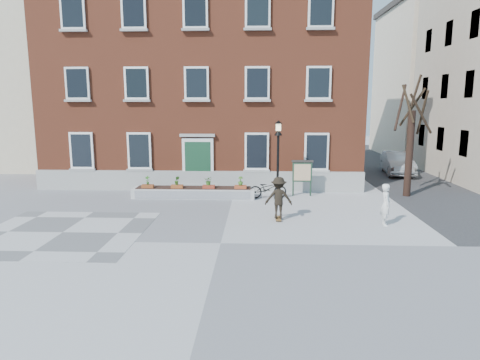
{
  "coord_description": "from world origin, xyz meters",
  "views": [
    {
      "loc": [
        1.25,
        -14.05,
        4.74
      ],
      "look_at": [
        0.5,
        4.0,
        1.5
      ],
      "focal_mm": 32.0,
      "sensor_mm": 36.0,
      "label": 1
    }
  ],
  "objects_px": {
    "parked_car": "(397,163)",
    "bystander": "(386,205)",
    "bicycle": "(268,188)",
    "notice_board": "(302,172)",
    "skateboarder": "(279,198)",
    "lamp_post": "(278,149)"
  },
  "relations": [
    {
      "from": "notice_board",
      "to": "skateboarder",
      "type": "distance_m",
      "value": 4.92
    },
    {
      "from": "bicycle",
      "to": "parked_car",
      "type": "distance_m",
      "value": 11.88
    },
    {
      "from": "bystander",
      "to": "lamp_post",
      "type": "xyz_separation_m",
      "value": [
        -4.05,
        4.45,
        1.71
      ]
    },
    {
      "from": "bicycle",
      "to": "lamp_post",
      "type": "bearing_deg",
      "value": -121.68
    },
    {
      "from": "bicycle",
      "to": "notice_board",
      "type": "bearing_deg",
      "value": -78.57
    },
    {
      "from": "bicycle",
      "to": "parked_car",
      "type": "height_order",
      "value": "parked_car"
    },
    {
      "from": "skateboarder",
      "to": "bystander",
      "type": "bearing_deg",
      "value": -8.06
    },
    {
      "from": "bicycle",
      "to": "parked_car",
      "type": "relative_size",
      "value": 0.41
    },
    {
      "from": "bystander",
      "to": "skateboarder",
      "type": "height_order",
      "value": "skateboarder"
    },
    {
      "from": "bystander",
      "to": "lamp_post",
      "type": "relative_size",
      "value": 0.42
    },
    {
      "from": "bicycle",
      "to": "skateboarder",
      "type": "relative_size",
      "value": 1.06
    },
    {
      "from": "bystander",
      "to": "lamp_post",
      "type": "height_order",
      "value": "lamp_post"
    },
    {
      "from": "bystander",
      "to": "notice_board",
      "type": "bearing_deg",
      "value": 32.34
    },
    {
      "from": "parked_car",
      "to": "skateboarder",
      "type": "bearing_deg",
      "value": -118.89
    },
    {
      "from": "parked_car",
      "to": "bystander",
      "type": "bearing_deg",
      "value": -102.52
    },
    {
      "from": "bicycle",
      "to": "skateboarder",
      "type": "xyz_separation_m",
      "value": [
        0.35,
        -4.07,
        0.43
      ]
    },
    {
      "from": "parked_car",
      "to": "bystander",
      "type": "xyz_separation_m",
      "value": [
        -4.41,
        -12.49,
        0.06
      ]
    },
    {
      "from": "skateboarder",
      "to": "parked_car",
      "type": "bearing_deg",
      "value": 54.16
    },
    {
      "from": "parked_car",
      "to": "lamp_post",
      "type": "bearing_deg",
      "value": -129.52
    },
    {
      "from": "notice_board",
      "to": "skateboarder",
      "type": "height_order",
      "value": "notice_board"
    },
    {
      "from": "parked_car",
      "to": "bystander",
      "type": "height_order",
      "value": "bystander"
    },
    {
      "from": "lamp_post",
      "to": "skateboarder",
      "type": "distance_m",
      "value": 4.18
    }
  ]
}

